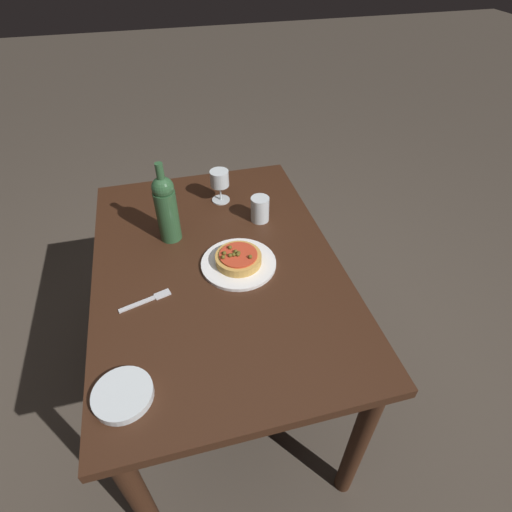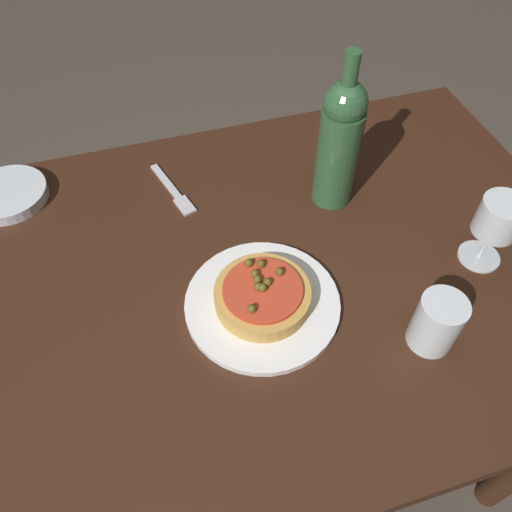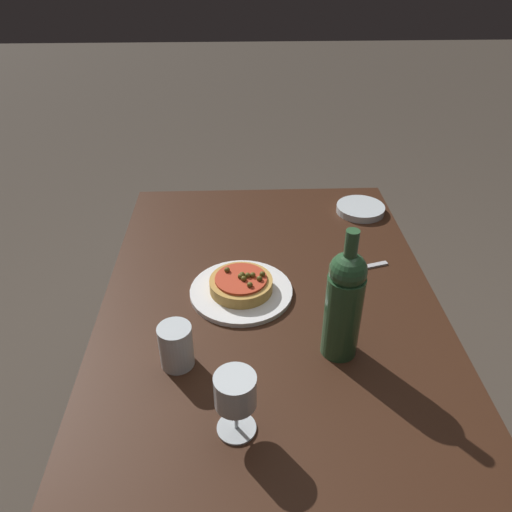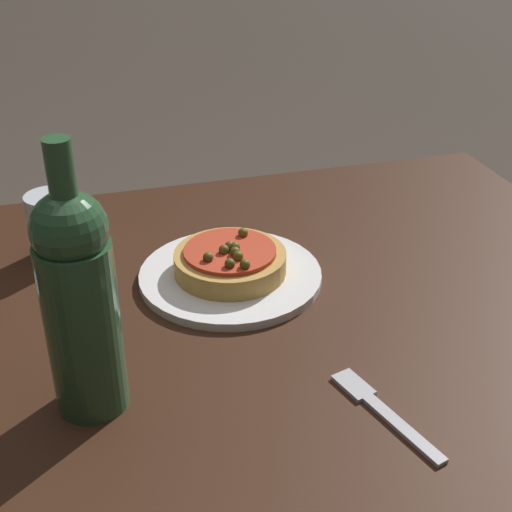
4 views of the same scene
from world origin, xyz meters
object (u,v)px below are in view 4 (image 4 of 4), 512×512
wine_bottle (79,300)px  fork (380,409)px  dining_table (226,377)px  water_cup (53,226)px  pizza (230,261)px  dinner_plate (230,275)px

wine_bottle → fork: bearing=-18.6°
dining_table → water_cup: bearing=134.4°
pizza → dinner_plate: bearing=86.8°
dinner_plate → fork: (0.09, -0.30, -0.00)m
dining_table → fork: 0.28m
wine_bottle → pizza: bearing=45.1°
dinner_plate → pizza: 0.02m
pizza → fork: (0.09, -0.30, -0.03)m
dining_table → water_cup: size_ratio=12.11×
pizza → fork: pizza is taller
dinner_plate → wine_bottle: bearing=-134.9°
water_cup → fork: (0.31, -0.43, -0.05)m
pizza → wine_bottle: size_ratio=0.52×
dining_table → water_cup: (-0.20, 0.20, 0.16)m
wine_bottle → water_cup: (-0.02, 0.34, -0.08)m
dining_table → dinner_plate: 0.14m
dinner_plate → wine_bottle: 0.31m
dining_table → pizza: bearing=69.1°
dining_table → wine_bottle: wine_bottle is taller
dining_table → pizza: pizza is taller
wine_bottle → fork: size_ratio=1.86×
pizza → water_cup: bearing=149.4°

